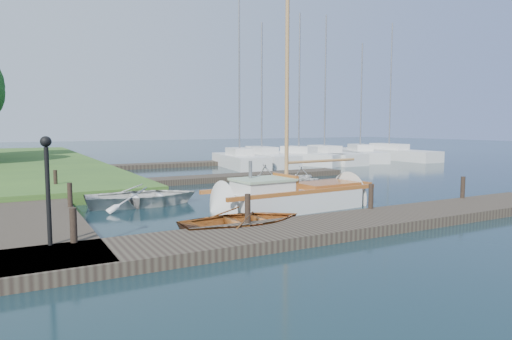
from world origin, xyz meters
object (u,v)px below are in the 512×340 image
mooring_post_5 (55,179)px  marina_boat_3 (262,158)px  mooring_post_3 (463,187)px  marina_boat_4 (299,157)px  tender_b (267,176)px  tender_d (302,175)px  dinghy (244,218)px  tender_c (282,181)px  sailboat (295,200)px  marina_boat_7 (389,153)px  marina_boat_2 (240,159)px  mooring_post_0 (73,225)px  mooring_post_4 (70,195)px  marina_boat_5 (324,156)px  mooring_post_2 (371,196)px  tender_a (143,194)px  marina_boat_6 (360,154)px  mooring_post_1 (248,208)px  lamp_post (47,175)px

mooring_post_5 → marina_boat_3: marina_boat_3 is taller
mooring_post_3 → mooring_post_5: (-13.00, 10.00, 0.00)m
mooring_post_3 → marina_boat_4: marina_boat_4 is taller
tender_b → tender_d: (2.59, 0.94, -0.13)m
dinghy → marina_boat_3: marina_boat_3 is taller
tender_c → tender_d: (1.66, 0.78, 0.13)m
sailboat → marina_boat_3: size_ratio=0.92×
tender_b → marina_boat_7: size_ratio=0.22×
marina_boat_4 → marina_boat_2: bearing=72.7°
dinghy → marina_boat_7: marina_boat_7 is taller
tender_d → mooring_post_0: bearing=91.8°
mooring_post_4 → marina_boat_5: size_ratio=0.07×
dinghy → marina_boat_4: (14.15, 18.20, 0.20)m
mooring_post_3 → marina_boat_3: marina_boat_3 is taller
tender_d → marina_boat_7: 20.59m
mooring_post_2 → tender_c: bearing=81.9°
mooring_post_3 → tender_a: (-10.37, 5.87, -0.27)m
mooring_post_0 → mooring_post_3: (13.50, 0.00, 0.00)m
tender_a → tender_b: 6.02m
mooring_post_3 → dinghy: 8.98m
mooring_post_5 → sailboat: size_ratio=0.08×
sailboat → tender_d: sailboat is taller
marina_boat_4 → tender_c: bearing=122.7°
tender_a → mooring_post_3: bearing=-113.7°
marina_boat_2 → marina_boat_6: size_ratio=1.23×
mooring_post_1 → sailboat: 4.05m
marina_boat_6 → marina_boat_7: marina_boat_7 is taller
mooring_post_4 → lamp_post: (-1.00, -5.00, 1.17)m
mooring_post_1 → marina_boat_6: size_ratio=0.08×
mooring_post_5 → mooring_post_4: bearing=-90.0°
mooring_post_5 → marina_boat_3: 17.96m
mooring_post_2 → marina_boat_3: marina_boat_3 is taller
tender_d → marina_boat_4: 12.82m
dinghy → tender_d: tender_d is taller
mooring_post_3 → tender_a: mooring_post_3 is taller
marina_boat_3 → mooring_post_2: bearing=164.4°
marina_boat_7 → marina_boat_4: bearing=93.1°
mooring_post_2 → mooring_post_4: 9.86m
sailboat → marina_boat_6: (17.76, 16.62, 0.22)m
mooring_post_3 → lamp_post: 14.05m
marina_boat_2 → marina_boat_7: (15.45, 0.90, -0.02)m
mooring_post_0 → mooring_post_4: size_ratio=1.00×
lamp_post → marina_boat_3: size_ratio=0.23×
sailboat → marina_boat_6: size_ratio=0.99×
mooring_post_3 → tender_d: size_ratio=0.39×
tender_b → tender_c: bearing=-107.6°
tender_c → marina_boat_2: (3.39, 11.23, 0.17)m
sailboat → marina_boat_5: size_ratio=0.84×
dinghy → tender_b: 7.95m
mooring_post_2 → marina_boat_3: 20.51m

